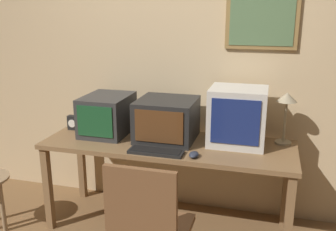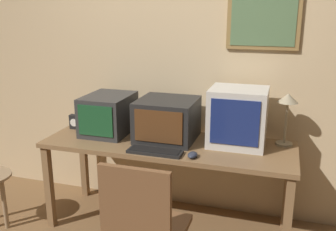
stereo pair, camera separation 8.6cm
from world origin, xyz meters
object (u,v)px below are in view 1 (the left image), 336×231
Objects in this scene: monitor_right at (238,116)px; keyboard_main at (156,152)px; monitor_left at (107,115)px; mouse_near_keyboard at (194,155)px; desk_lamp at (286,105)px; monitor_center at (167,119)px; desk_clock at (73,123)px.

monitor_right is 1.09× the size of keyboard_main.
monitor_left is at bearing -178.36° from monitor_right.
desk_lamp is (0.61, 0.46, 0.29)m from mouse_near_keyboard.
keyboard_main is 0.99× the size of desk_lamp.
monitor_right is at bearing 54.22° from mouse_near_keyboard.
desk_lamp is at bearing 27.39° from keyboard_main.
monitor_right is 0.37m from desk_lamp.
desk_lamp is at bearing 37.02° from mouse_near_keyboard.
mouse_near_keyboard is at bearing -48.50° from monitor_center.
monitor_center reaches higher than desk_clock.
monitor_left is 1.06m from monitor_right.
mouse_near_keyboard is at bearing 0.15° from keyboard_main.
mouse_near_keyboard is 1.18m from desk_clock.
mouse_near_keyboard is 0.82m from desk_lamp.
monitor_left is 1.16× the size of desk_lamp.
monitor_center is 4.27× the size of mouse_near_keyboard.
monitor_left is 0.64m from keyboard_main.
keyboard_main is 3.23× the size of desk_clock.
monitor_right reaches higher than monitor_center.
mouse_near_keyboard is 0.26× the size of desk_lamp.
monitor_right is at bearing -164.17° from desk_lamp.
monitor_right is 0.68m from keyboard_main.
keyboard_main is 1.04m from desk_lamp.
keyboard_main is 0.28m from mouse_near_keyboard.
monitor_center reaches higher than keyboard_main.
desk_lamp reaches higher than monitor_left.
desk_lamp is (1.74, 0.12, 0.25)m from desk_clock.
desk_lamp is at bearing 5.24° from monitor_left.
monitor_left is 3.76× the size of desk_clock.
desk_clock is 1.76m from desk_lamp.
monitor_right reaches higher than monitor_left.
desk_lamp reaches higher than keyboard_main.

